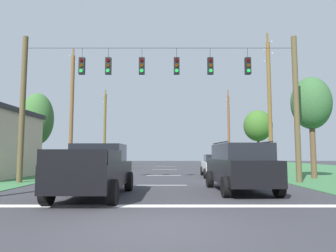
# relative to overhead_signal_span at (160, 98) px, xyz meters

# --- Properties ---
(ground_plane) EXTENTS (120.00, 120.00, 0.00)m
(ground_plane) POSITION_rel_overhead_signal_span_xyz_m (0.14, -9.87, -4.68)
(ground_plane) COLOR #333338
(stop_bar_stripe) EXTENTS (12.60, 0.45, 0.01)m
(stop_bar_stripe) POSITION_rel_overhead_signal_span_xyz_m (0.14, -7.21, -4.68)
(stop_bar_stripe) COLOR white
(stop_bar_stripe) RESTS_ON ground
(lane_dash_0) EXTENTS (2.50, 0.15, 0.01)m
(lane_dash_0) POSITION_rel_overhead_signal_span_xyz_m (0.14, -1.21, -4.68)
(lane_dash_0) COLOR white
(lane_dash_0) RESTS_ON ground
(lane_dash_1) EXTENTS (2.50, 0.15, 0.01)m
(lane_dash_1) POSITION_rel_overhead_signal_span_xyz_m (0.14, 5.53, -4.68)
(lane_dash_1) COLOR white
(lane_dash_1) RESTS_ON ground
(lane_dash_2) EXTENTS (2.50, 0.15, 0.01)m
(lane_dash_2) POSITION_rel_overhead_signal_span_xyz_m (0.14, 13.61, -4.68)
(lane_dash_2) COLOR white
(lane_dash_2) RESTS_ON ground
(lane_dash_3) EXTENTS (2.50, 0.15, 0.01)m
(lane_dash_3) POSITION_rel_overhead_signal_span_xyz_m (0.14, 21.56, -4.68)
(lane_dash_3) COLOR white
(lane_dash_3) RESTS_ON ground
(overhead_signal_span) EXTENTS (15.48, 0.31, 8.18)m
(overhead_signal_span) POSITION_rel_overhead_signal_span_xyz_m (0.00, 0.00, 0.00)
(overhead_signal_span) COLOR brown
(overhead_signal_span) RESTS_ON ground
(pickup_truck) EXTENTS (2.31, 5.41, 1.95)m
(pickup_truck) POSITION_rel_overhead_signal_span_xyz_m (-2.23, -5.22, -3.71)
(pickup_truck) COLOR black
(pickup_truck) RESTS_ON ground
(suv_black) EXTENTS (2.37, 4.88, 2.05)m
(suv_black) POSITION_rel_overhead_signal_span_xyz_m (3.45, -3.82, -3.62)
(suv_black) COLOR black
(suv_black) RESTS_ON ground
(distant_car_crossing_white) EXTENTS (2.16, 4.37, 1.52)m
(distant_car_crossing_white) POSITION_rel_overhead_signal_span_xyz_m (3.79, 4.25, -3.89)
(distant_car_crossing_white) COLOR silver
(distant_car_crossing_white) RESTS_ON ground
(distant_car_oncoming) EXTENTS (2.30, 4.44, 1.52)m
(distant_car_oncoming) POSITION_rel_overhead_signal_span_xyz_m (-7.59, 13.12, -3.89)
(distant_car_oncoming) COLOR black
(distant_car_oncoming) RESTS_ON ground
(distant_car_far_parked) EXTENTS (2.19, 4.38, 1.52)m
(distant_car_far_parked) POSITION_rel_overhead_signal_span_xyz_m (6.58, 11.53, -3.89)
(distant_car_far_parked) COLOR black
(distant_car_far_parked) RESTS_ON ground
(utility_pole_mid_right) EXTENTS (0.29, 1.92, 10.85)m
(utility_pole_mid_right) POSITION_rel_overhead_signal_span_xyz_m (8.14, 5.98, 0.69)
(utility_pole_mid_right) COLOR brown
(utility_pole_mid_right) RESTS_ON ground
(utility_pole_far_right) EXTENTS (0.30, 1.97, 9.93)m
(utility_pole_far_right) POSITION_rel_overhead_signal_span_xyz_m (8.33, 22.34, 0.19)
(utility_pole_far_right) COLOR brown
(utility_pole_far_right) RESTS_ON ground
(utility_pole_mid_left) EXTENTS (0.30, 1.67, 10.10)m
(utility_pole_mid_left) POSITION_rel_overhead_signal_span_xyz_m (-7.25, 7.30, 0.22)
(utility_pole_mid_left) COLOR brown
(utility_pole_mid_left) RESTS_ON ground
(utility_pole_far_left) EXTENTS (0.32, 1.98, 9.61)m
(utility_pole_far_left) POSITION_rel_overhead_signal_span_xyz_m (-7.44, 20.88, 0.10)
(utility_pole_far_left) COLOR brown
(utility_pole_far_left) RESTS_ON ground
(tree_roadside_right) EXTENTS (2.99, 2.99, 6.18)m
(tree_roadside_right) POSITION_rel_overhead_signal_span_xyz_m (9.97, 15.17, -0.18)
(tree_roadside_right) COLOR brown
(tree_roadside_right) RESTS_ON ground
(tree_roadside_far_right) EXTENTS (2.49, 2.49, 6.54)m
(tree_roadside_far_right) POSITION_rel_overhead_signal_span_xyz_m (9.72, 2.76, 0.11)
(tree_roadside_far_right) COLOR brown
(tree_roadside_far_right) RESTS_ON ground
(tree_roadside_left) EXTENTS (3.06, 3.06, 7.46)m
(tree_roadside_left) POSITION_rel_overhead_signal_span_xyz_m (-12.25, 12.50, 0.24)
(tree_roadside_left) COLOR brown
(tree_roadside_left) RESTS_ON ground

